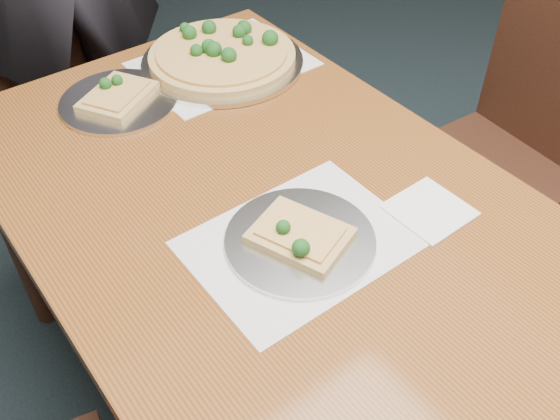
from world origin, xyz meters
TOP-DOWN VIEW (x-y plane):
  - dining_table at (-0.13, 0.53)m, footprint 0.90×1.50m
  - chair_far at (-0.12, 1.67)m, footprint 0.48×0.48m
  - chair_right at (0.70, 0.55)m, footprint 0.45×0.45m
  - placemat_main at (0.08, 1.06)m, footprint 0.42×0.32m
  - placemat_near at (-0.15, 0.44)m, footprint 0.40×0.30m
  - pizza_pan at (0.09, 1.06)m, footprint 0.42×0.42m
  - slice_plate_near at (-0.15, 0.44)m, footprint 0.28×0.28m
  - slice_plate_far at (-0.21, 1.06)m, footprint 0.28×0.28m
  - napkin at (0.10, 0.35)m, footprint 0.14×0.14m

SIDE VIEW (x-z plane):
  - chair_far at x=-0.12m, z-range 0.06..0.97m
  - chair_right at x=0.70m, z-range 0.06..0.97m
  - dining_table at x=-0.13m, z-range 0.28..1.03m
  - placemat_main at x=0.08m, z-range 0.75..0.75m
  - placemat_near at x=-0.15m, z-range 0.75..0.75m
  - napkin at x=0.10m, z-range 0.75..0.76m
  - slice_plate_far at x=-0.21m, z-range 0.73..0.79m
  - slice_plate_near at x=-0.15m, z-range 0.73..0.79m
  - pizza_pan at x=0.09m, z-range 0.74..0.81m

